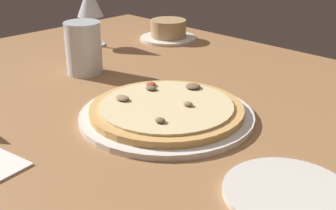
{
  "coord_description": "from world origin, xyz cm",
  "views": [
    {
      "loc": [
        47.83,
        -48.46,
        36.4
      ],
      "look_at": [
        -1.08,
        0.76,
        7.0
      ],
      "focal_mm": 47.71,
      "sensor_mm": 36.0,
      "label": 1
    }
  ],
  "objects_px": {
    "ramekin_on_saucer": "(168,31)",
    "side_plate": "(287,193)",
    "wine_glass_near": "(90,3)",
    "water_glass": "(84,52)",
    "pizza_main": "(167,112)"
  },
  "relations": [
    {
      "from": "ramekin_on_saucer",
      "to": "wine_glass_near",
      "type": "relative_size",
      "value": 0.98
    },
    {
      "from": "pizza_main",
      "to": "ramekin_on_saucer",
      "type": "bearing_deg",
      "value": 134.47
    },
    {
      "from": "water_glass",
      "to": "side_plate",
      "type": "bearing_deg",
      "value": -10.14
    },
    {
      "from": "wine_glass_near",
      "to": "ramekin_on_saucer",
      "type": "bearing_deg",
      "value": 61.6
    },
    {
      "from": "water_glass",
      "to": "side_plate",
      "type": "height_order",
      "value": "water_glass"
    },
    {
      "from": "ramekin_on_saucer",
      "to": "water_glass",
      "type": "height_order",
      "value": "water_glass"
    },
    {
      "from": "pizza_main",
      "to": "side_plate",
      "type": "relative_size",
      "value": 1.86
    },
    {
      "from": "ramekin_on_saucer",
      "to": "side_plate",
      "type": "relative_size",
      "value": 0.98
    },
    {
      "from": "pizza_main",
      "to": "wine_glass_near",
      "type": "height_order",
      "value": "wine_glass_near"
    },
    {
      "from": "pizza_main",
      "to": "wine_glass_near",
      "type": "bearing_deg",
      "value": 158.02
    },
    {
      "from": "pizza_main",
      "to": "ramekin_on_saucer",
      "type": "relative_size",
      "value": 1.91
    },
    {
      "from": "ramekin_on_saucer",
      "to": "wine_glass_near",
      "type": "height_order",
      "value": "wine_glass_near"
    },
    {
      "from": "wine_glass_near",
      "to": "side_plate",
      "type": "bearing_deg",
      "value": -18.56
    },
    {
      "from": "wine_glass_near",
      "to": "water_glass",
      "type": "height_order",
      "value": "wine_glass_near"
    },
    {
      "from": "ramekin_on_saucer",
      "to": "side_plate",
      "type": "bearing_deg",
      "value": -34.25
    }
  ]
}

